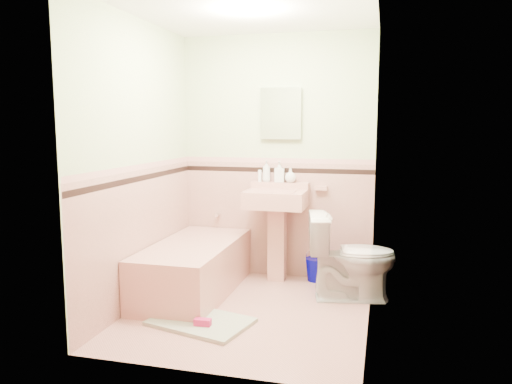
% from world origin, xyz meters
% --- Properties ---
extents(floor, '(2.20, 2.20, 0.00)m').
position_xyz_m(floor, '(0.00, 0.00, 0.00)').
color(floor, tan).
rests_on(floor, ground).
extents(ceiling, '(2.20, 2.20, 0.00)m').
position_xyz_m(ceiling, '(0.00, 0.00, 2.50)').
color(ceiling, white).
rests_on(ceiling, ground).
extents(wall_back, '(2.50, 0.00, 2.50)m').
position_xyz_m(wall_back, '(0.00, 1.10, 1.25)').
color(wall_back, '#F1E3C5').
rests_on(wall_back, ground).
extents(wall_front, '(2.50, 0.00, 2.50)m').
position_xyz_m(wall_front, '(0.00, -1.10, 1.25)').
color(wall_front, '#F1E3C5').
rests_on(wall_front, ground).
extents(wall_left, '(0.00, 2.50, 2.50)m').
position_xyz_m(wall_left, '(-1.00, 0.00, 1.25)').
color(wall_left, '#F1E3C5').
rests_on(wall_left, ground).
extents(wall_right, '(0.00, 2.50, 2.50)m').
position_xyz_m(wall_right, '(1.00, 0.00, 1.25)').
color(wall_right, '#F1E3C5').
rests_on(wall_right, ground).
extents(wainscot_back, '(2.00, 0.00, 2.00)m').
position_xyz_m(wainscot_back, '(0.00, 1.09, 0.60)').
color(wainscot_back, tan).
rests_on(wainscot_back, ground).
extents(wainscot_front, '(2.00, 0.00, 2.00)m').
position_xyz_m(wainscot_front, '(0.00, -1.09, 0.60)').
color(wainscot_front, tan).
rests_on(wainscot_front, ground).
extents(wainscot_left, '(0.00, 2.20, 2.20)m').
position_xyz_m(wainscot_left, '(-0.99, 0.00, 0.60)').
color(wainscot_left, tan).
rests_on(wainscot_left, ground).
extents(wainscot_right, '(0.00, 2.20, 2.20)m').
position_xyz_m(wainscot_right, '(0.99, 0.00, 0.60)').
color(wainscot_right, tan).
rests_on(wainscot_right, ground).
extents(accent_back, '(2.00, 0.00, 2.00)m').
position_xyz_m(accent_back, '(0.00, 1.08, 1.12)').
color(accent_back, black).
rests_on(accent_back, ground).
extents(accent_front, '(2.00, 0.00, 2.00)m').
position_xyz_m(accent_front, '(0.00, -1.08, 1.12)').
color(accent_front, black).
rests_on(accent_front, ground).
extents(accent_left, '(0.00, 2.20, 2.20)m').
position_xyz_m(accent_left, '(-0.98, 0.00, 1.12)').
color(accent_left, black).
rests_on(accent_left, ground).
extents(accent_right, '(0.00, 2.20, 2.20)m').
position_xyz_m(accent_right, '(0.98, 0.00, 1.12)').
color(accent_right, black).
rests_on(accent_right, ground).
extents(cap_back, '(2.00, 0.00, 2.00)m').
position_xyz_m(cap_back, '(0.00, 1.08, 1.22)').
color(cap_back, tan).
rests_on(cap_back, ground).
extents(cap_front, '(2.00, 0.00, 2.00)m').
position_xyz_m(cap_front, '(0.00, -1.08, 1.22)').
color(cap_front, tan).
rests_on(cap_front, ground).
extents(cap_left, '(0.00, 2.20, 2.20)m').
position_xyz_m(cap_left, '(-0.98, 0.00, 1.22)').
color(cap_left, tan).
rests_on(cap_left, ground).
extents(cap_right, '(0.00, 2.20, 2.20)m').
position_xyz_m(cap_right, '(0.98, 0.00, 1.22)').
color(cap_right, tan).
rests_on(cap_right, ground).
extents(bathtub, '(0.70, 1.50, 0.45)m').
position_xyz_m(bathtub, '(-0.63, 0.33, 0.23)').
color(bathtub, tan).
rests_on(bathtub, floor).
extents(tub_faucet, '(0.04, 0.12, 0.04)m').
position_xyz_m(tub_faucet, '(-0.63, 1.05, 0.63)').
color(tub_faucet, silver).
rests_on(tub_faucet, wall_back).
extents(sink, '(0.60, 0.49, 0.94)m').
position_xyz_m(sink, '(0.05, 0.86, 0.47)').
color(sink, tan).
rests_on(sink, floor).
extents(sink_faucet, '(0.02, 0.02, 0.10)m').
position_xyz_m(sink_faucet, '(0.05, 1.00, 0.95)').
color(sink_faucet, silver).
rests_on(sink_faucet, sink).
extents(medicine_cabinet, '(0.41, 0.04, 0.51)m').
position_xyz_m(medicine_cabinet, '(0.05, 1.07, 1.70)').
color(medicine_cabinet, white).
rests_on(medicine_cabinet, wall_back).
extents(soap_dish, '(0.12, 0.07, 0.04)m').
position_xyz_m(soap_dish, '(0.47, 1.06, 0.95)').
color(soap_dish, tan).
rests_on(soap_dish, wall_back).
extents(soap_bottle_left, '(0.09, 0.09, 0.22)m').
position_xyz_m(soap_bottle_left, '(-0.09, 1.04, 1.11)').
color(soap_bottle_left, '#B2B2B2').
rests_on(soap_bottle_left, sink).
extents(soap_bottle_mid, '(0.11, 0.11, 0.21)m').
position_xyz_m(soap_bottle_mid, '(0.04, 1.04, 1.11)').
color(soap_bottle_mid, '#B2B2B2').
rests_on(soap_bottle_mid, sink).
extents(soap_bottle_right, '(0.15, 0.15, 0.15)m').
position_xyz_m(soap_bottle_right, '(0.16, 1.04, 1.07)').
color(soap_bottle_right, '#B2B2B2').
rests_on(soap_bottle_right, sink).
extents(tube, '(0.04, 0.04, 0.12)m').
position_xyz_m(tube, '(-0.16, 1.04, 1.06)').
color(tube, white).
rests_on(tube, sink).
extents(toilet, '(0.85, 0.58, 0.79)m').
position_xyz_m(toilet, '(0.83, 0.54, 0.40)').
color(toilet, white).
rests_on(toilet, floor).
extents(bucket, '(0.26, 0.26, 0.23)m').
position_xyz_m(bucket, '(0.45, 0.99, 0.12)').
color(bucket, '#010190').
rests_on(bucket, floor).
extents(bath_mat, '(0.87, 0.69, 0.03)m').
position_xyz_m(bath_mat, '(-0.30, -0.35, 0.02)').
color(bath_mat, gray).
rests_on(bath_mat, floor).
extents(shoe, '(0.13, 0.07, 0.05)m').
position_xyz_m(shoe, '(-0.25, -0.45, 0.06)').
color(shoe, '#BF1E59').
rests_on(shoe, bath_mat).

